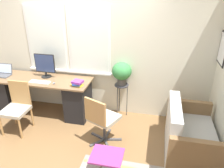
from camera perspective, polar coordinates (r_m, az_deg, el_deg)
The scene contains 14 objects.
ground_plane at distance 4.25m, azimuth -8.24°, elevation -10.88°, with size 14.00×14.00×0.00m, color brown.
wall_back_with_window at distance 4.31m, azimuth -6.23°, elevation 9.69°, with size 9.00×0.12×2.70m.
desk at distance 4.67m, azimuth -17.90°, elevation -2.66°, with size 2.05×0.65×0.76m.
laptop at distance 4.96m, azimuth -26.47°, elevation 2.60°, with size 0.31×0.26×0.22m.
monitor at distance 4.49m, azimuth -17.10°, elevation 4.72°, with size 0.41×0.20×0.47m.
keyboard at distance 4.34m, azimuth -18.35°, elevation 0.49°, with size 0.40×0.13×0.02m.
mouse at distance 4.20m, azimuth -14.97°, elevation 0.20°, with size 0.04×0.06×0.03m.
book_stack at distance 4.02m, azimuth -9.09°, elevation 0.22°, with size 0.24×0.20×0.10m.
desk_chair_wooden at distance 4.26m, azimuth -23.63°, elevation -5.32°, with size 0.43×0.44×0.90m.
office_chair_swivel at distance 3.57m, azimuth -2.70°, elevation -8.99°, with size 0.57×0.59×0.88m.
couch_loveseat at distance 3.65m, azimuth 19.13°, elevation -13.11°, with size 0.71×1.14×0.85m.
plant_stand at distance 4.27m, azimuth 2.49°, elevation -1.11°, with size 0.28×0.28×0.68m.
potted_plant at distance 4.13m, azimuth 2.58°, elevation 3.21°, with size 0.37×0.37×0.45m.
folding_stool at distance 3.05m, azimuth -1.35°, elevation -18.52°, with size 0.43×0.36×0.41m.
Camera 1 is at (1.33, -3.21, 2.46)m, focal length 35.00 mm.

